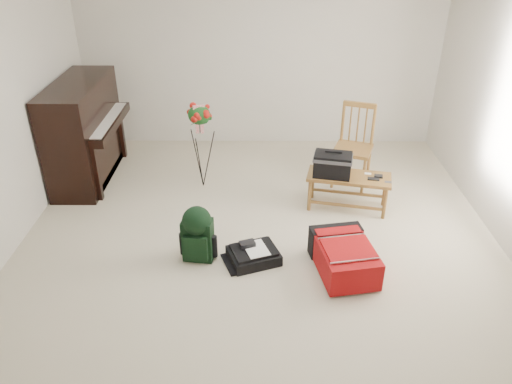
{
  "coord_description": "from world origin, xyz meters",
  "views": [
    {
      "loc": [
        0.0,
        -4.17,
        3.03
      ],
      "look_at": [
        -0.04,
        0.35,
        0.47
      ],
      "focal_mm": 35.0,
      "sensor_mm": 36.0,
      "label": 1
    }
  ],
  "objects_px": {
    "red_suitcase": "(343,254)",
    "flower_stand": "(201,147)",
    "piano": "(85,133)",
    "bench": "(338,169)",
    "black_duffel": "(254,255)",
    "green_backpack": "(197,231)",
    "dining_chair": "(353,146)"
  },
  "relations": [
    {
      "from": "bench",
      "to": "green_backpack",
      "type": "height_order",
      "value": "bench"
    },
    {
      "from": "bench",
      "to": "flower_stand",
      "type": "height_order",
      "value": "flower_stand"
    },
    {
      "from": "black_duffel",
      "to": "red_suitcase",
      "type": "bearing_deg",
      "value": -27.54
    },
    {
      "from": "bench",
      "to": "red_suitcase",
      "type": "relative_size",
      "value": 1.21
    },
    {
      "from": "red_suitcase",
      "to": "flower_stand",
      "type": "bearing_deg",
      "value": 122.26
    },
    {
      "from": "red_suitcase",
      "to": "green_backpack",
      "type": "bearing_deg",
      "value": 164.01
    },
    {
      "from": "piano",
      "to": "red_suitcase",
      "type": "relative_size",
      "value": 1.84
    },
    {
      "from": "dining_chair",
      "to": "flower_stand",
      "type": "xyz_separation_m",
      "value": [
        -1.86,
        -0.11,
        0.04
      ]
    },
    {
      "from": "dining_chair",
      "to": "black_duffel",
      "type": "height_order",
      "value": "dining_chair"
    },
    {
      "from": "piano",
      "to": "bench",
      "type": "height_order",
      "value": "piano"
    },
    {
      "from": "red_suitcase",
      "to": "flower_stand",
      "type": "relative_size",
      "value": 0.75
    },
    {
      "from": "red_suitcase",
      "to": "black_duffel",
      "type": "relative_size",
      "value": 1.43
    },
    {
      "from": "bench",
      "to": "green_backpack",
      "type": "distance_m",
      "value": 1.78
    },
    {
      "from": "red_suitcase",
      "to": "black_duffel",
      "type": "xyz_separation_m",
      "value": [
        -0.86,
        0.11,
        -0.1
      ]
    },
    {
      "from": "bench",
      "to": "black_duffel",
      "type": "relative_size",
      "value": 1.73
    },
    {
      "from": "bench",
      "to": "green_backpack",
      "type": "relative_size",
      "value": 1.7
    },
    {
      "from": "black_duffel",
      "to": "green_backpack",
      "type": "distance_m",
      "value": 0.6
    },
    {
      "from": "green_backpack",
      "to": "red_suitcase",
      "type": "bearing_deg",
      "value": 1.81
    },
    {
      "from": "dining_chair",
      "to": "red_suitcase",
      "type": "bearing_deg",
      "value": -80.75
    },
    {
      "from": "black_duffel",
      "to": "flower_stand",
      "type": "relative_size",
      "value": 0.52
    },
    {
      "from": "red_suitcase",
      "to": "dining_chair",
      "type": "bearing_deg",
      "value": 68.79
    },
    {
      "from": "green_backpack",
      "to": "dining_chair",
      "type": "bearing_deg",
      "value": 50.4
    },
    {
      "from": "red_suitcase",
      "to": "flower_stand",
      "type": "height_order",
      "value": "flower_stand"
    },
    {
      "from": "dining_chair",
      "to": "red_suitcase",
      "type": "height_order",
      "value": "dining_chair"
    },
    {
      "from": "piano",
      "to": "flower_stand",
      "type": "distance_m",
      "value": 1.5
    },
    {
      "from": "bench",
      "to": "piano",
      "type": "bearing_deg",
      "value": 177.51
    },
    {
      "from": "bench",
      "to": "flower_stand",
      "type": "distance_m",
      "value": 1.68
    },
    {
      "from": "red_suitcase",
      "to": "piano",
      "type": "bearing_deg",
      "value": 137.27
    },
    {
      "from": "dining_chair",
      "to": "flower_stand",
      "type": "height_order",
      "value": "flower_stand"
    },
    {
      "from": "piano",
      "to": "red_suitcase",
      "type": "distance_m",
      "value": 3.58
    },
    {
      "from": "red_suitcase",
      "to": "flower_stand",
      "type": "xyz_separation_m",
      "value": [
        -1.52,
        1.65,
        0.37
      ]
    },
    {
      "from": "piano",
      "to": "red_suitcase",
      "type": "xyz_separation_m",
      "value": [
        2.99,
        -1.9,
        -0.43
      ]
    }
  ]
}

